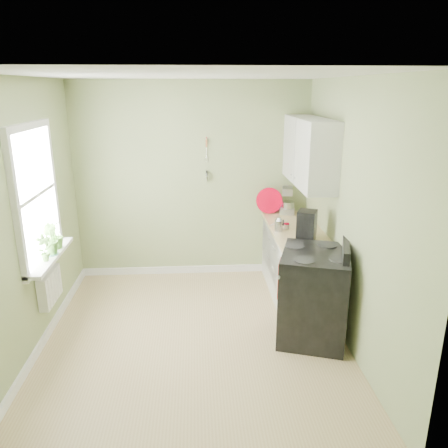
{
  "coord_description": "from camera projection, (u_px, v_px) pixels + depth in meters",
  "views": [
    {
      "loc": [
        0.05,
        -4.13,
        2.59
      ],
      "look_at": [
        0.36,
        0.55,
        1.12
      ],
      "focal_mm": 35.0,
      "sensor_mm": 36.0,
      "label": 1
    }
  ],
  "objects": [
    {
      "name": "countertop",
      "position": [
        296.0,
        230.0,
        5.47
      ],
      "size": [
        0.64,
        1.6,
        0.04
      ],
      "primitive_type": "cube",
      "color": "#CFB67E",
      "rests_on": "base_cabinets"
    },
    {
      "name": "wall_utensils",
      "position": [
        207.0,
        167.0,
        5.94
      ],
      "size": [
        0.02,
        0.14,
        0.58
      ],
      "color": "#CFB67E",
      "rests_on": "wall_back"
    },
    {
      "name": "stove",
      "position": [
        314.0,
        295.0,
        4.63
      ],
      "size": [
        0.91,
        0.96,
        1.1
      ],
      "color": "black",
      "rests_on": "floor"
    },
    {
      "name": "radiator",
      "position": [
        50.0,
        287.0,
        4.68
      ],
      "size": [
        0.12,
        0.5,
        0.35
      ],
      "primitive_type": "cube",
      "color": "white",
      "rests_on": "wall_left"
    },
    {
      "name": "ceiling",
      "position": [
        188.0,
        74.0,
        3.89
      ],
      "size": [
        3.2,
        3.6,
        0.02
      ],
      "primitive_type": "cube",
      "color": "white",
      "rests_on": "wall_back"
    },
    {
      "name": "plant_b",
      "position": [
        50.0,
        239.0,
        4.59
      ],
      "size": [
        0.24,
        0.23,
        0.33
      ],
      "primitive_type": "imported",
      "rotation": [
        0.0,
        0.0,
        2.42
      ],
      "color": "#48792E",
      "rests_on": "window_sill"
    },
    {
      "name": "plant_c",
      "position": [
        55.0,
        235.0,
        4.77
      ],
      "size": [
        0.19,
        0.19,
        0.3
      ],
      "primitive_type": "imported",
      "rotation": [
        0.0,
        0.0,
        4.61
      ],
      "color": "#48792E",
      "rests_on": "window_sill"
    },
    {
      "name": "window_sill",
      "position": [
        50.0,
        256.0,
        4.63
      ],
      "size": [
        0.18,
        1.14,
        0.04
      ],
      "primitive_type": "cube",
      "color": "white",
      "rests_on": "wall_left"
    },
    {
      "name": "plant_a",
      "position": [
        44.0,
        248.0,
        4.41
      ],
      "size": [
        0.18,
        0.17,
        0.29
      ],
      "primitive_type": "imported",
      "rotation": [
        0.0,
        0.0,
        0.58
      ],
      "color": "#48792E",
      "rests_on": "window_sill"
    },
    {
      "name": "stand_mixer",
      "position": [
        287.0,
        200.0,
        6.12
      ],
      "size": [
        0.26,
        0.37,
        0.41
      ],
      "color": "#B2B2B7",
      "rests_on": "countertop"
    },
    {
      "name": "wall_right",
      "position": [
        351.0,
        216.0,
        4.4
      ],
      "size": [
        0.02,
        3.6,
        2.7
      ],
      "primitive_type": "cube",
      "color": "#94A06D",
      "rests_on": "floor"
    },
    {
      "name": "upper_cabinets",
      "position": [
        309.0,
        152.0,
        5.28
      ],
      "size": [
        0.35,
        1.4,
        0.8
      ],
      "primitive_type": "cube",
      "color": "silver",
      "rests_on": "wall_right"
    },
    {
      "name": "window",
      "position": [
        35.0,
        195.0,
        4.42
      ],
      "size": [
        0.06,
        1.14,
        1.44
      ],
      "color": "white",
      "rests_on": "wall_left"
    },
    {
      "name": "floor",
      "position": [
        194.0,
        340.0,
        4.7
      ],
      "size": [
        3.2,
        3.6,
        0.02
      ],
      "primitive_type": "cube",
      "color": "tan",
      "rests_on": "ground"
    },
    {
      "name": "base_cabinets",
      "position": [
        295.0,
        263.0,
        5.6
      ],
      "size": [
        0.6,
        1.6,
        0.87
      ],
      "primitive_type": "cube",
      "color": "silver",
      "rests_on": "floor"
    },
    {
      "name": "wall_left",
      "position": [
        24.0,
        223.0,
        4.2
      ],
      "size": [
        0.02,
        3.6,
        2.7
      ],
      "primitive_type": "cube",
      "color": "#94A06D",
      "rests_on": "floor"
    },
    {
      "name": "red_tray",
      "position": [
        269.0,
        201.0,
        6.06
      ],
      "size": [
        0.36,
        0.09,
        0.36
      ],
      "primitive_type": "cylinder",
      "rotation": [
        1.45,
        0.0,
        -0.07
      ],
      "color": "#BF011E",
      "rests_on": "countertop"
    },
    {
      "name": "coffee_maker",
      "position": [
        306.0,
        226.0,
        4.98
      ],
      "size": [
        0.27,
        0.28,
        0.35
      ],
      "color": "black",
      "rests_on": "countertop"
    },
    {
      "name": "wall_back",
      "position": [
        192.0,
        182.0,
        6.02
      ],
      "size": [
        3.2,
        0.02,
        2.7
      ],
      "primitive_type": "cube",
      "color": "#94A06D",
      "rests_on": "floor"
    },
    {
      "name": "jar",
      "position": [
        287.0,
        226.0,
        5.42
      ],
      "size": [
        0.07,
        0.07,
        0.07
      ],
      "color": "#C0B39E",
      "rests_on": "countertop"
    },
    {
      "name": "kettle",
      "position": [
        279.0,
        224.0,
        5.32
      ],
      "size": [
        0.17,
        0.1,
        0.17
      ],
      "color": "silver",
      "rests_on": "countertop"
    }
  ]
}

